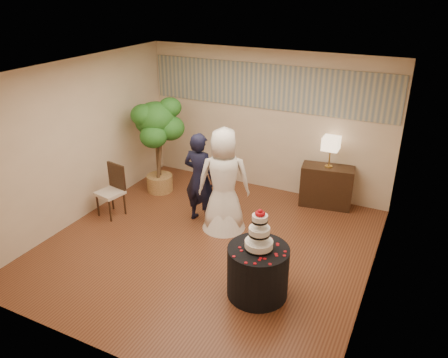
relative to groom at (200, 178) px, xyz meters
The scene contains 15 objects.
floor 1.19m from the groom, 53.42° to the right, with size 5.00×5.00×0.00m, color brown.
ceiling 2.16m from the groom, 53.42° to the right, with size 5.00×5.00×0.00m, color white.
wall_back 1.96m from the groom, 74.06° to the left, with size 5.00×0.06×2.80m, color beige.
wall_front 3.29m from the groom, 80.83° to the right, with size 5.00×0.06×2.80m, color beige.
wall_left 2.18m from the groom, 160.71° to the right, with size 0.06×5.00×2.80m, color beige.
wall_right 3.15m from the groom, 12.97° to the right, with size 0.06×5.00×2.80m, color beige.
mural_border 2.26m from the groom, 73.89° to the left, with size 4.90×0.02×0.85m, color gray.
groom is the anchor object (origin of this frame).
bride 0.50m from the groom, ahead, with size 0.88×0.75×1.81m, color white.
cake_table 2.27m from the groom, 40.54° to the right, with size 0.83×0.83×0.73m, color black.
wedding_cake 2.23m from the groom, 40.54° to the right, with size 0.38×0.38×0.59m, color white, non-canonical shape.
console 2.46m from the groom, 39.56° to the left, with size 0.96×0.42×0.80m, color black.
table_lamp 2.44m from the groom, 39.56° to the left, with size 0.29×0.29×0.58m, color beige, non-canonical shape.
ficus_tree 1.50m from the groom, 152.69° to the left, with size 0.93×0.93×1.96m, color #26651F, non-canonical shape.
side_chair 1.68m from the groom, 159.84° to the right, with size 0.44×0.46×0.96m, color black, non-canonical shape.
Camera 1 is at (2.89, -5.29, 3.95)m, focal length 35.00 mm.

